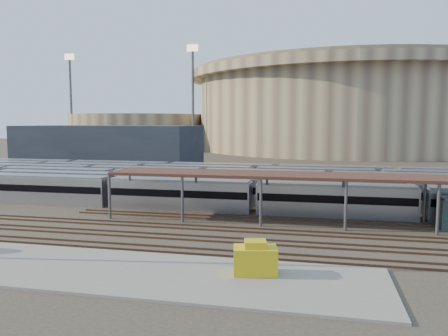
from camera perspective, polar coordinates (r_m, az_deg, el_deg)
ground at (r=47.17m, az=-6.58°, el=-7.36°), size 420.00×420.00×0.00m
apron at (r=36.34m, az=-22.19°, el=-11.71°), size 50.00×9.00×0.20m
subway_trains at (r=63.39m, az=2.86°, el=-2.22°), size 122.42×23.90×3.60m
inspection_shed at (r=48.28m, az=20.60°, el=-1.38°), size 60.30×6.00×5.30m
empty_tracks at (r=42.59m, az=-8.78°, el=-8.73°), size 170.00×9.62×0.18m
stadium at (r=183.75m, az=15.56°, el=7.56°), size 124.00×124.00×32.50m
secondary_arena at (r=188.93m, az=-11.13°, el=4.75°), size 56.00×56.00×14.00m
service_building at (r=110.50m, az=-14.62°, el=2.79°), size 42.00×20.00×10.00m
floodlight_0 at (r=160.14m, az=-4.09°, el=9.52°), size 4.00×1.00×38.40m
floodlight_1 at (r=191.78m, az=-19.37°, el=8.62°), size 4.00×1.00×38.40m
floodlight_3 at (r=205.15m, az=5.35°, el=8.74°), size 4.00×1.00×38.40m
yellow_equipment at (r=31.61m, az=4.09°, el=-11.93°), size 3.37×2.47×1.91m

